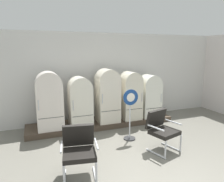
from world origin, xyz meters
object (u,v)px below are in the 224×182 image
(armchair_right, at_px, (161,128))
(refrigerator_4, at_px, (149,95))
(refrigerator_2, at_px, (107,94))
(refrigerator_1, at_px, (80,100))
(refrigerator_3, at_px, (130,94))
(armchair_left, at_px, (79,148))
(sign_stand, at_px, (130,117))
(refrigerator_0, at_px, (49,99))

(armchair_right, bearing_deg, refrigerator_4, 67.06)
(refrigerator_2, bearing_deg, refrigerator_1, -178.87)
(refrigerator_3, bearing_deg, armchair_right, -94.18)
(armchair_left, relative_size, sign_stand, 0.71)
(refrigerator_0, xyz_separation_m, armchair_left, (0.33, -2.30, -0.47))
(armchair_left, bearing_deg, refrigerator_3, 46.75)
(refrigerator_4, relative_size, armchair_left, 1.46)
(armchair_left, bearing_deg, refrigerator_0, 98.10)
(refrigerator_2, distance_m, armchair_right, 2.15)
(refrigerator_3, distance_m, sign_stand, 1.35)
(armchair_left, bearing_deg, refrigerator_2, 58.93)
(refrigerator_0, height_order, sign_stand, refrigerator_0)
(refrigerator_1, height_order, sign_stand, refrigerator_1)
(refrigerator_1, height_order, refrigerator_2, refrigerator_2)
(armchair_right, bearing_deg, refrigerator_1, 127.21)
(refrigerator_4, relative_size, armchair_right, 1.46)
(refrigerator_1, height_order, refrigerator_4, refrigerator_1)
(refrigerator_2, xyz_separation_m, refrigerator_4, (1.48, 0.00, -0.13))
(refrigerator_2, relative_size, armchair_right, 1.70)
(refrigerator_3, relative_size, sign_stand, 1.12)
(armchair_right, xyz_separation_m, sign_stand, (-0.43, 0.81, 0.08))
(refrigerator_0, bearing_deg, refrigerator_3, 0.46)
(refrigerator_0, relative_size, refrigerator_4, 1.16)
(refrigerator_4, xyz_separation_m, armchair_right, (-0.84, -2.00, -0.35))
(refrigerator_4, bearing_deg, armchair_right, -112.94)
(refrigerator_2, xyz_separation_m, armchair_left, (-1.40, -2.33, -0.48))
(refrigerator_3, bearing_deg, refrigerator_2, 179.83)
(refrigerator_2, height_order, sign_stand, refrigerator_2)
(refrigerator_3, bearing_deg, sign_stand, -116.03)
(armchair_left, bearing_deg, refrigerator_4, 38.93)
(refrigerator_3, bearing_deg, refrigerator_4, 0.57)
(refrigerator_1, xyz_separation_m, armchair_left, (-0.54, -2.31, -0.37))
(refrigerator_4, distance_m, armchair_left, 3.72)
(refrigerator_4, bearing_deg, refrigerator_3, -179.43)
(refrigerator_3, height_order, sign_stand, refrigerator_3)
(refrigerator_0, height_order, armchair_left, refrigerator_0)
(refrigerator_3, distance_m, refrigerator_4, 0.70)
(refrigerator_2, height_order, refrigerator_3, refrigerator_2)
(refrigerator_3, xyz_separation_m, refrigerator_4, (0.70, 0.01, -0.07))
(refrigerator_0, bearing_deg, refrigerator_1, 0.36)
(refrigerator_4, xyz_separation_m, armchair_left, (-2.88, -2.33, -0.35))
(refrigerator_1, relative_size, armchair_right, 1.50)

